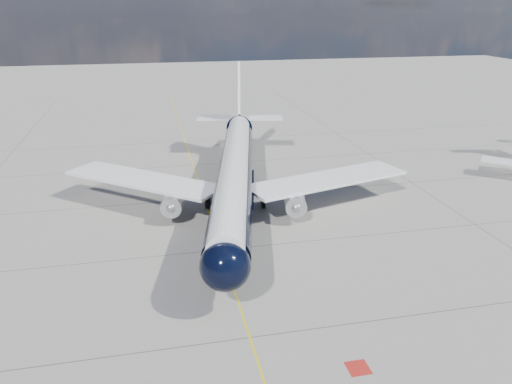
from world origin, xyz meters
The scene contains 4 objects.
ground centered at (0.00, 30.00, 0.00)m, with size 320.00×320.00×0.00m, color gray.
taxiway_centerline centered at (0.00, 25.00, 0.00)m, with size 0.16×160.00×0.01m, color yellow.
red_marking centered at (6.80, -10.00, 0.00)m, with size 1.60×1.60×0.01m, color maroon.
main_airliner centered at (3.59, 21.32, 4.83)m, with size 43.33×53.45×15.57m.
Camera 1 is at (-6.37, -36.38, 24.17)m, focal length 35.00 mm.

